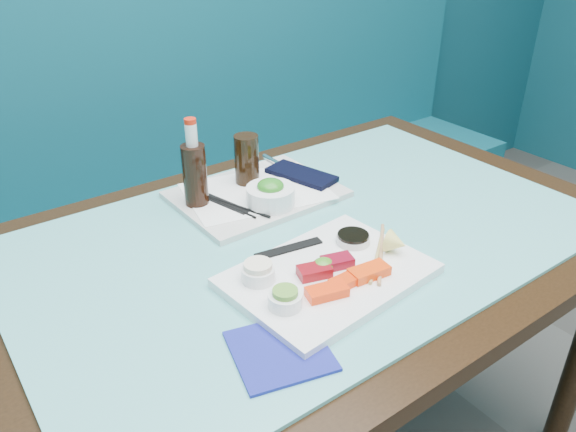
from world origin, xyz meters
TOP-DOWN VIEW (x-y plane):
  - booth_bench at (0.00, 2.29)m, footprint 3.00×0.56m
  - dining_table at (0.00, 1.45)m, footprint 1.40×0.90m
  - glass_top at (0.00, 1.45)m, footprint 1.22×0.76m
  - sashimi_plate at (-0.08, 1.29)m, footprint 0.39×0.29m
  - salmon_left at (-0.13, 1.24)m, footprint 0.08×0.05m
  - salmon_mid at (-0.08, 1.24)m, footprint 0.06×0.03m
  - salmon_right at (-0.03, 1.24)m, footprint 0.08×0.05m
  - tuna_left at (-0.11, 1.30)m, footprint 0.07×0.05m
  - tuna_right at (-0.05, 1.30)m, footprint 0.07×0.05m
  - seaweed_garnish at (-0.08, 1.30)m, footprint 0.05×0.05m
  - ramekin_wasabi at (-0.20, 1.26)m, footprint 0.06×0.06m
  - wasabi_fill at (-0.20, 1.26)m, footprint 0.05×0.05m
  - ramekin_ginger at (-0.20, 1.35)m, footprint 0.07×0.07m
  - ginger_fill at (-0.20, 1.35)m, footprint 0.06×0.06m
  - soy_dish at (0.03, 1.34)m, footprint 0.09×0.09m
  - soy_fill at (0.03, 1.34)m, footprint 0.06×0.06m
  - lemon_wedge at (0.07, 1.26)m, footprint 0.06×0.05m
  - chopstick_sleeve at (-0.09, 1.40)m, footprint 0.14×0.04m
  - wooden_chopstick_a at (0.03, 1.28)m, footprint 0.16×0.13m
  - wooden_chopstick_b at (0.04, 1.28)m, footprint 0.16×0.15m
  - serving_tray at (-0.00, 1.66)m, footprint 0.38×0.29m
  - paper_placemat at (-0.00, 1.66)m, footprint 0.37×0.29m
  - seaweed_bowl at (-0.01, 1.58)m, footprint 0.15×0.15m
  - seaweed_salad at (-0.01, 1.58)m, footprint 0.08×0.08m
  - cola_glass at (0.01, 1.71)m, footprint 0.08×0.08m
  - navy_pouch at (0.13, 1.66)m, footprint 0.12×0.19m
  - fork at (0.13, 1.76)m, footprint 0.01×0.10m
  - black_chopstick_a at (-0.10, 1.65)m, footprint 0.06×0.20m
  - black_chopstick_b at (-0.09, 1.65)m, footprint 0.09×0.24m
  - tray_sleeve at (-0.10, 1.65)m, footprint 0.06×0.15m
  - cola_bottle_body at (-0.14, 1.69)m, footprint 0.07×0.07m
  - cola_bottle_neck at (-0.14, 1.69)m, footprint 0.03×0.03m
  - cola_bottle_cap at (-0.14, 1.69)m, footprint 0.03×0.03m
  - blue_napkin at (-0.26, 1.19)m, footprint 0.18×0.18m

SIDE VIEW (x-z plane):
  - booth_bench at x=0.00m, z-range -0.21..0.96m
  - dining_table at x=0.00m, z-range 0.29..1.04m
  - glass_top at x=0.00m, z-range 0.75..0.76m
  - blue_napkin at x=-0.26m, z-range 0.76..0.76m
  - serving_tray at x=0.00m, z-range 0.76..0.77m
  - sashimi_plate at x=-0.08m, z-range 0.76..0.78m
  - paper_placemat at x=0.00m, z-range 0.77..0.77m
  - tray_sleeve at x=-0.10m, z-range 0.77..0.78m
  - black_chopstick_a at x=-0.10m, z-range 0.77..0.78m
  - black_chopstick_b at x=-0.09m, z-range 0.77..0.78m
  - fork at x=0.13m, z-range 0.77..0.78m
  - chopstick_sleeve at x=-0.09m, z-range 0.78..0.78m
  - navy_pouch at x=0.13m, z-range 0.77..0.79m
  - wooden_chopstick_a at x=0.03m, z-range 0.78..0.78m
  - wooden_chopstick_b at x=0.04m, z-range 0.78..0.78m
  - soy_dish at x=0.03m, z-range 0.78..0.79m
  - salmon_mid at x=-0.08m, z-range 0.78..0.79m
  - salmon_left at x=-0.13m, z-range 0.78..0.79m
  - salmon_right at x=-0.03m, z-range 0.78..0.80m
  - tuna_right at x=-0.05m, z-range 0.78..0.80m
  - tuna_left at x=-0.11m, z-range 0.78..0.80m
  - seaweed_garnish at x=-0.08m, z-range 0.78..0.80m
  - ramekin_wasabi at x=-0.20m, z-range 0.78..0.80m
  - ramekin_ginger at x=-0.20m, z-range 0.78..0.80m
  - soy_fill at x=0.03m, z-range 0.79..0.80m
  - seaweed_bowl at x=-0.01m, z-range 0.77..0.82m
  - lemon_wedge at x=0.07m, z-range 0.78..0.82m
  - wasabi_fill at x=-0.20m, z-range 0.80..0.81m
  - ginger_fill at x=-0.20m, z-range 0.80..0.81m
  - seaweed_salad at x=-0.01m, z-range 0.80..0.84m
  - cola_glass at x=0.01m, z-range 0.77..0.89m
  - cola_bottle_body at x=-0.14m, z-range 0.76..0.91m
  - cola_bottle_neck at x=-0.14m, z-range 0.91..0.96m
  - cola_bottle_cap at x=-0.14m, z-range 0.96..0.98m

